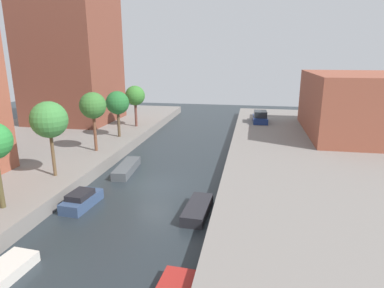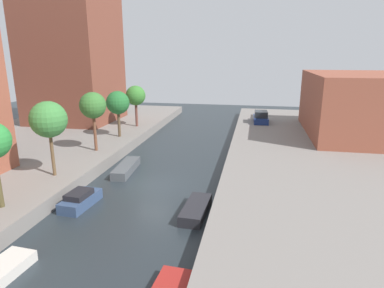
% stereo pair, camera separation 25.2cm
% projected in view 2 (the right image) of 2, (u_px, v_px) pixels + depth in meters
% --- Properties ---
extents(ground_plane, '(84.00, 84.00, 0.00)m').
position_uv_depth(ground_plane, '(154.00, 186.00, 24.97)').
color(ground_plane, '#232B30').
extents(quay_right, '(20.00, 64.00, 1.00)m').
position_uv_depth(quay_right, '(369.00, 195.00, 22.09)').
color(quay_right, gray).
rests_on(quay_right, ground_plane).
extents(apartment_tower_far, '(10.00, 9.92, 18.16)m').
position_uv_depth(apartment_tower_far, '(72.00, 50.00, 41.93)').
color(apartment_tower_far, brown).
rests_on(apartment_tower_far, quay_left).
extents(low_block_right, '(10.00, 15.13, 6.61)m').
position_uv_depth(low_block_right, '(357.00, 105.00, 35.79)').
color(low_block_right, brown).
rests_on(low_block_right, quay_right).
extents(street_tree_2, '(2.57, 2.57, 5.45)m').
position_uv_depth(street_tree_2, '(49.00, 120.00, 23.22)').
color(street_tree_2, brown).
rests_on(street_tree_2, quay_left).
extents(street_tree_3, '(2.36, 2.36, 5.36)m').
position_uv_depth(street_tree_3, '(93.00, 106.00, 29.45)').
color(street_tree_3, brown).
rests_on(street_tree_3, quay_left).
extents(street_tree_4, '(2.44, 2.44, 4.87)m').
position_uv_depth(street_tree_4, '(118.00, 103.00, 34.75)').
color(street_tree_4, brown).
rests_on(street_tree_4, quay_left).
extents(street_tree_5, '(2.36, 2.36, 4.94)m').
position_uv_depth(street_tree_5, '(136.00, 96.00, 39.79)').
color(street_tree_5, brown).
rests_on(street_tree_5, quay_left).
extents(parked_car, '(1.96, 4.09, 1.52)m').
position_uv_depth(parked_car, '(261.00, 118.00, 42.83)').
color(parked_car, navy).
rests_on(parked_car, quay_right).
extents(moored_boat_left_2, '(1.64, 3.21, 1.06)m').
position_uv_depth(moored_boat_left_2, '(80.00, 200.00, 21.50)').
color(moored_boat_left_2, '#33476B').
rests_on(moored_boat_left_2, ground_plane).
extents(moored_boat_left_3, '(1.57, 4.64, 0.69)m').
position_uv_depth(moored_boat_left_3, '(126.00, 168.00, 27.80)').
color(moored_boat_left_3, '#4C5156').
rests_on(moored_boat_left_3, ground_plane).
extents(moored_boat_right_2, '(1.51, 3.78, 0.66)m').
position_uv_depth(moored_boat_right_2, '(196.00, 209.00, 20.44)').
color(moored_boat_right_2, '#232328').
rests_on(moored_boat_right_2, ground_plane).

